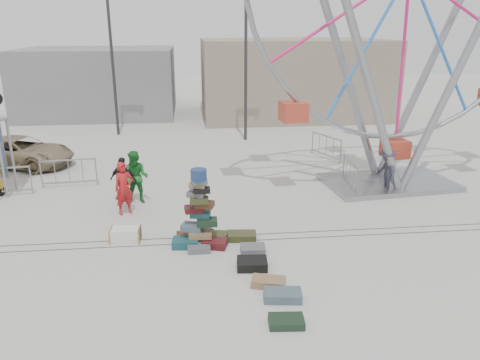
{
  "coord_description": "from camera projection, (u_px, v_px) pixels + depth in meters",
  "views": [
    {
      "loc": [
        0.03,
        -11.49,
        5.9
      ],
      "look_at": [
        1.46,
        1.57,
        1.52
      ],
      "focal_mm": 35.0,
      "sensor_mm": 36.0,
      "label": 1
    }
  ],
  "objects": [
    {
      "name": "track_line_near",
      "position": [
        193.0,
        243.0,
        13.26
      ],
      "size": [
        40.0,
        0.04,
        0.01
      ],
      "primitive_type": "cube",
      "color": "#47443F",
      "rests_on": "ground"
    },
    {
      "name": "pedestrian_green",
      "position": [
        136.0,
        177.0,
        16.04
      ],
      "size": [
        1.03,
        0.89,
        1.84
      ],
      "primitive_type": "imported",
      "rotation": [
        0.0,
        0.0,
        -0.23
      ],
      "color": "#1B6E27",
      "rests_on": "ground"
    },
    {
      "name": "ferris_wheel",
      "position": [
        407.0,
        1.0,
        16.01
      ],
      "size": [
        11.63,
        3.38,
        13.55
      ],
      "rotation": [
        0.0,
        0.0,
        0.11
      ],
      "color": "gray",
      "rests_on": "ground"
    },
    {
      "name": "row_case_1",
      "position": [
        253.0,
        249.0,
        12.72
      ],
      "size": [
        0.71,
        0.56,
        0.19
      ],
      "primitive_type": "cube",
      "rotation": [
        0.0,
        0.0,
        -0.07
      ],
      "color": "slate",
      "rests_on": "ground"
    },
    {
      "name": "parked_suv",
      "position": [
        20.0,
        152.0,
        20.36
      ],
      "size": [
        5.06,
        3.56,
        1.28
      ],
      "primitive_type": "imported",
      "rotation": [
        0.0,
        0.0,
        1.23
      ],
      "color": "#8B7759",
      "rests_on": "ground"
    },
    {
      "name": "steamer_trunk",
      "position": [
        126.0,
        235.0,
        13.34
      ],
      "size": [
        0.87,
        0.53,
        0.39
      ],
      "primitive_type": "cube",
      "rotation": [
        0.0,
        0.0,
        -0.05
      ],
      "color": "silver",
      "rests_on": "ground"
    },
    {
      "name": "lamp_post_right",
      "position": [
        248.0,
        54.0,
        23.86
      ],
      "size": [
        1.41,
        0.25,
        8.0
      ],
      "color": "#2D2D30",
      "rests_on": "ground"
    },
    {
      "name": "lamp_post_left",
      "position": [
        113.0,
        53.0,
        25.03
      ],
      "size": [
        1.41,
        0.25,
        8.0
      ],
      "color": "#2D2D30",
      "rests_on": "ground"
    },
    {
      "name": "building_right",
      "position": [
        292.0,
        78.0,
        31.49
      ],
      "size": [
        12.0,
        8.0,
        5.0
      ],
      "primitive_type": "cube",
      "color": "gray",
      "rests_on": "ground"
    },
    {
      "name": "barricade_wheel_front",
      "position": [
        350.0,
        175.0,
        17.55
      ],
      "size": [
        0.29,
        2.0,
        1.1
      ],
      "primitive_type": null,
      "rotation": [
        0.0,
        0.0,
        1.48
      ],
      "color": "gray",
      "rests_on": "ground"
    },
    {
      "name": "pedestrian_grey",
      "position": [
        386.0,
        171.0,
        17.02
      ],
      "size": [
        0.75,
        1.15,
        1.68
      ],
      "primitive_type": "imported",
      "rotation": [
        0.0,
        0.0,
        -1.45
      ],
      "color": "#2A2937",
      "rests_on": "ground"
    },
    {
      "name": "barricade_dummy_b",
      "position": [
        1.0,
        182.0,
        16.76
      ],
      "size": [
        2.0,
        0.35,
        1.1
      ],
      "primitive_type": null,
      "rotation": [
        0.0,
        0.0,
        0.13
      ],
      "color": "gray",
      "rests_on": "ground"
    },
    {
      "name": "track_line_far",
      "position": [
        193.0,
        237.0,
        13.64
      ],
      "size": [
        40.0,
        0.04,
        0.01
      ],
      "primitive_type": "cube",
      "color": "#47443F",
      "rests_on": "ground"
    },
    {
      "name": "building_left",
      "position": [
        100.0,
        81.0,
        32.14
      ],
      "size": [
        10.0,
        8.0,
        4.4
      ],
      "primitive_type": "cube",
      "color": "gray",
      "rests_on": "ground"
    },
    {
      "name": "row_case_4",
      "position": [
        283.0,
        295.0,
        10.53
      ],
      "size": [
        0.9,
        0.59,
        0.21
      ],
      "primitive_type": "cube",
      "rotation": [
        0.0,
        0.0,
        -0.13
      ],
      "color": "#4B616B",
      "rests_on": "ground"
    },
    {
      "name": "suitcase_tower",
      "position": [
        200.0,
        224.0,
        13.04
      ],
      "size": [
        1.62,
        1.38,
        2.23
      ],
      "rotation": [
        0.0,
        0.0,
        -0.14
      ],
      "color": "#1A4D50",
      "rests_on": "ground"
    },
    {
      "name": "pedestrian_red",
      "position": [
        124.0,
        188.0,
        15.1
      ],
      "size": [
        0.76,
        0.67,
        1.75
      ],
      "primitive_type": "imported",
      "rotation": [
        0.0,
        0.0,
        0.5
      ],
      "color": "#A9181B",
      "rests_on": "ground"
    },
    {
      "name": "barricade_wheel_back",
      "position": [
        326.0,
        147.0,
        21.54
      ],
      "size": [
        0.89,
        1.87,
        1.1
      ],
      "primitive_type": null,
      "rotation": [
        0.0,
        0.0,
        -1.16
      ],
      "color": "gray",
      "rests_on": "ground"
    },
    {
      "name": "row_case_3",
      "position": [
        268.0,
        282.0,
        11.08
      ],
      "size": [
        0.88,
        0.64,
        0.19
      ],
      "primitive_type": "cube",
      "rotation": [
        0.0,
        0.0,
        -0.28
      ],
      "color": "#936E4B",
      "rests_on": "ground"
    },
    {
      "name": "row_case_0",
      "position": [
        242.0,
        236.0,
        13.47
      ],
      "size": [
        0.87,
        0.57,
        0.21
      ],
      "primitive_type": "cube",
      "rotation": [
        0.0,
        0.0,
        -0.1
      ],
      "color": "#3C4020",
      "rests_on": "ground"
    },
    {
      "name": "row_case_5",
      "position": [
        286.0,
        321.0,
        9.63
      ],
      "size": [
        0.76,
        0.52,
        0.17
      ],
      "primitive_type": "cube",
      "rotation": [
        0.0,
        0.0,
        -0.08
      ],
      "color": "#1A301F",
      "rests_on": "ground"
    },
    {
      "name": "row_case_2",
      "position": [
        252.0,
        264.0,
        11.88
      ],
      "size": [
        0.81,
        0.64,
        0.24
      ],
      "primitive_type": "cube",
      "rotation": [
        0.0,
        0.0,
        -0.08
      ],
      "color": "black",
      "rests_on": "ground"
    },
    {
      "name": "ground",
      "position": [
        193.0,
        253.0,
        12.7
      ],
      "size": [
        90.0,
        90.0,
        0.0
      ],
      "primitive_type": "plane",
      "color": "#9E9E99",
      "rests_on": "ground"
    },
    {
      "name": "barricade_dummy_c",
      "position": [
        69.0,
        173.0,
        17.76
      ],
      "size": [
        2.0,
        0.26,
        1.1
      ],
      "primitive_type": null,
      "rotation": [
        0.0,
        0.0,
        0.08
      ],
      "color": "gray",
      "rests_on": "ground"
    },
    {
      "name": "pedestrian_black",
      "position": [
        123.0,
        180.0,
        16.09
      ],
      "size": [
        1.03,
        0.66,
        1.62
      ],
      "primitive_type": "imported",
      "rotation": [
        0.0,
        0.0,
        2.84
      ],
      "color": "black",
      "rests_on": "ground"
    }
  ]
}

